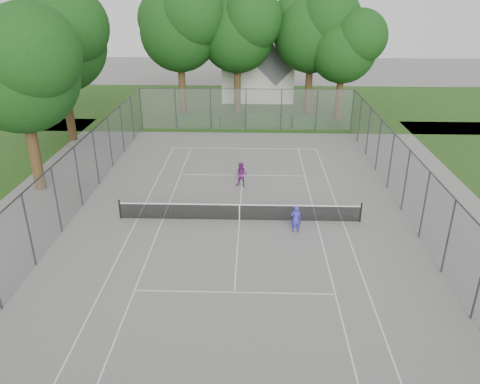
{
  "coord_description": "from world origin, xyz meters",
  "views": [
    {
      "loc": [
        0.73,
        -22.16,
        11.55
      ],
      "look_at": [
        0.0,
        1.0,
        1.2
      ],
      "focal_mm": 35.0,
      "sensor_mm": 36.0,
      "label": 1
    }
  ],
  "objects_px": {
    "girl_player": "(296,219)",
    "woman_player": "(241,175)",
    "house": "(258,63)",
    "tennis_net": "(239,212)"
  },
  "relations": [
    {
      "from": "woman_player",
      "to": "girl_player",
      "type": "bearing_deg",
      "value": -44.27
    },
    {
      "from": "tennis_net",
      "to": "girl_player",
      "type": "xyz_separation_m",
      "value": [
        2.88,
        -1.2,
        0.23
      ]
    },
    {
      "from": "girl_player",
      "to": "woman_player",
      "type": "xyz_separation_m",
      "value": [
        -2.9,
        5.74,
        0.04
      ]
    },
    {
      "from": "girl_player",
      "to": "woman_player",
      "type": "distance_m",
      "value": 6.43
    },
    {
      "from": "tennis_net",
      "to": "woman_player",
      "type": "bearing_deg",
      "value": 90.28
    },
    {
      "from": "house",
      "to": "girl_player",
      "type": "xyz_separation_m",
      "value": [
        1.84,
        -30.37,
        -3.0
      ]
    },
    {
      "from": "tennis_net",
      "to": "woman_player",
      "type": "relative_size",
      "value": 8.25
    },
    {
      "from": "tennis_net",
      "to": "girl_player",
      "type": "height_order",
      "value": "girl_player"
    },
    {
      "from": "house",
      "to": "girl_player",
      "type": "distance_m",
      "value": 30.57
    },
    {
      "from": "girl_player",
      "to": "tennis_net",
      "type": "bearing_deg",
      "value": -22.72
    }
  ]
}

